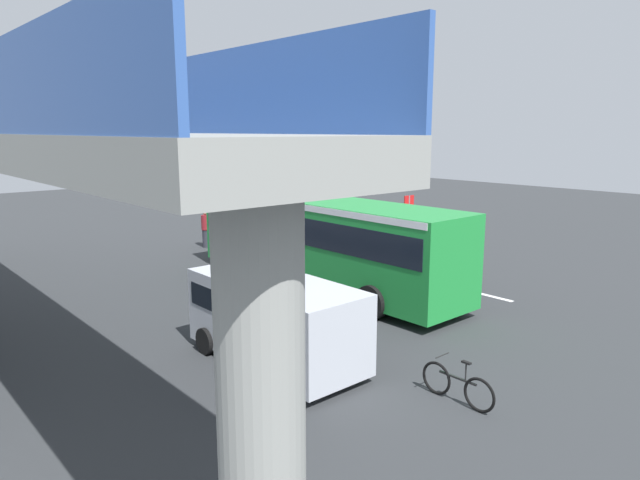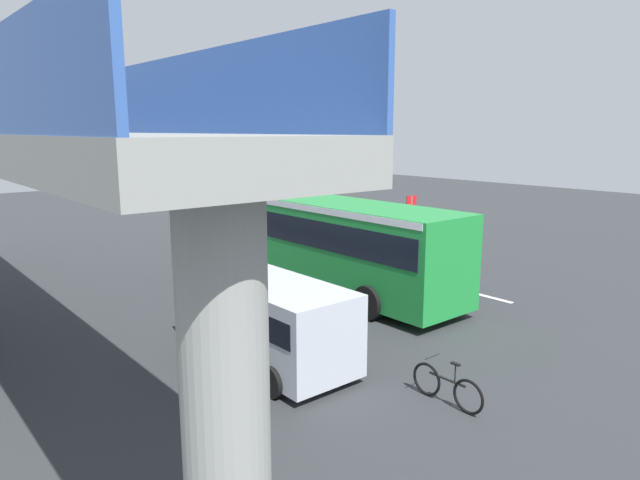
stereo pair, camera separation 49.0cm
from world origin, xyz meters
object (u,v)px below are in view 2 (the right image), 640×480
(bicycle_black, at_px, (447,387))
(pedestrian, at_px, (209,228))
(traffic_sign, at_px, (411,217))
(city_bus, at_px, (321,235))
(parked_van, at_px, (268,315))

(bicycle_black, distance_m, pedestrian, 17.82)
(bicycle_black, relative_size, traffic_sign, 0.63)
(bicycle_black, height_order, traffic_sign, traffic_sign)
(city_bus, xyz_separation_m, traffic_sign, (0.69, -5.59, 0.01))
(city_bus, distance_m, traffic_sign, 5.63)
(city_bus, xyz_separation_m, parked_van, (-4.36, 5.35, -0.70))
(city_bus, height_order, parked_van, city_bus)
(pedestrian, bearing_deg, traffic_sign, -147.56)
(parked_van, height_order, traffic_sign, traffic_sign)
(city_bus, relative_size, bicycle_black, 6.52)
(city_bus, height_order, pedestrian, city_bus)
(city_bus, distance_m, pedestrian, 8.89)
(city_bus, bearing_deg, pedestrian, -2.71)
(pedestrian, xyz_separation_m, traffic_sign, (-8.13, -5.17, 1.00))
(city_bus, relative_size, traffic_sign, 4.12)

